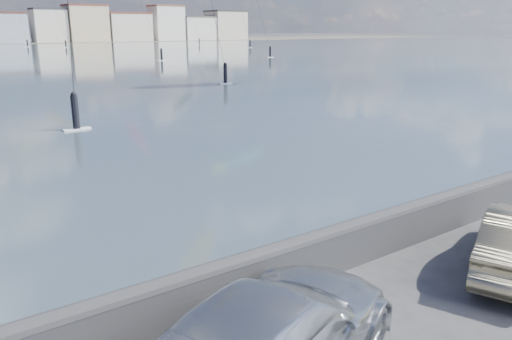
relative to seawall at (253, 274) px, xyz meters
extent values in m
cube|color=#28282B|center=(0.00, 0.00, -0.13)|extent=(400.00, 0.35, 0.90)
cylinder|color=#28282B|center=(0.00, 0.00, 0.32)|extent=(400.00, 0.36, 0.36)
cube|color=#9EA8B7|center=(25.50, 183.30, 4.17)|extent=(15.00, 12.00, 9.50)
cube|color=beige|center=(41.00, 183.30, 4.92)|extent=(11.00, 9.00, 11.00)
cube|color=#2D2D33|center=(41.00, 183.30, 10.72)|extent=(11.22, 9.18, 0.60)
cube|color=beige|center=(54.00, 183.30, 5.67)|extent=(14.00, 11.00, 12.50)
cube|color=brown|center=(54.00, 183.30, 12.22)|extent=(14.28, 11.22, 0.60)
cube|color=beige|center=(69.50, 183.30, 4.42)|extent=(16.00, 12.00, 10.00)
cube|color=brown|center=(69.50, 183.30, 9.72)|extent=(16.32, 12.24, 0.60)
cube|color=white|center=(86.00, 183.30, 5.92)|extent=(12.00, 10.00, 13.00)
cube|color=brown|center=(86.00, 183.30, 12.72)|extent=(12.24, 10.20, 0.60)
cube|color=white|center=(99.50, 183.30, 3.92)|extent=(14.00, 11.00, 9.00)
cube|color=#4C423D|center=(99.50, 183.30, 8.72)|extent=(14.28, 11.22, 0.60)
cube|color=beige|center=(114.00, 183.30, 5.17)|extent=(15.00, 12.00, 11.50)
cube|color=#383330|center=(114.00, 183.30, 11.22)|extent=(15.30, 12.24, 0.60)
cube|color=white|center=(71.35, 130.41, -0.53)|extent=(1.40, 0.42, 0.08)
cylinder|color=black|center=(71.35, 130.41, 0.37)|extent=(0.36, 0.36, 1.70)
sphere|color=black|center=(71.35, 130.41, 1.27)|extent=(0.28, 0.28, 0.28)
cylinder|color=black|center=(70.90, 135.83, 9.34)|extent=(0.94, 10.86, 17.25)
cube|color=white|center=(29.92, 68.26, -0.53)|extent=(1.40, 0.42, 0.08)
cylinder|color=black|center=(29.92, 68.26, 0.37)|extent=(0.36, 0.36, 1.70)
sphere|color=black|center=(29.92, 68.26, 1.27)|extent=(0.28, 0.28, 0.28)
cylinder|color=black|center=(30.35, 75.63, 7.68)|extent=(0.90, 14.75, 13.94)
cube|color=white|center=(32.05, 131.16, -0.53)|extent=(1.40, 0.42, 0.08)
cylinder|color=black|center=(32.05, 131.16, 0.37)|extent=(0.36, 0.36, 1.70)
sphere|color=black|center=(32.05, 131.16, 1.27)|extent=(0.28, 0.28, 0.28)
cylinder|color=black|center=(31.25, 135.54, 10.23)|extent=(1.65, 8.79, 19.03)
cube|color=white|center=(25.04, 142.75, -0.53)|extent=(1.40, 0.42, 0.08)
cylinder|color=black|center=(25.04, 142.75, 0.37)|extent=(0.36, 0.36, 1.70)
sphere|color=black|center=(25.04, 142.75, 1.27)|extent=(0.28, 0.28, 0.28)
cube|color=white|center=(49.54, 65.42, -0.53)|extent=(1.40, 0.42, 0.08)
cylinder|color=black|center=(49.54, 65.42, 0.37)|extent=(0.36, 0.36, 1.70)
sphere|color=black|center=(49.54, 65.42, 1.27)|extent=(0.28, 0.28, 0.28)
cube|color=white|center=(20.24, 33.44, -0.53)|extent=(1.40, 0.42, 0.08)
cylinder|color=black|center=(20.24, 33.44, 0.37)|extent=(0.36, 0.36, 1.70)
sphere|color=black|center=(20.24, 33.44, 1.27)|extent=(0.28, 0.28, 0.28)
cube|color=white|center=(2.18, 19.15, -0.53)|extent=(1.40, 0.42, 0.08)
cylinder|color=black|center=(2.18, 19.15, 0.37)|extent=(0.36, 0.36, 1.70)
sphere|color=black|center=(2.18, 19.15, 1.27)|extent=(0.28, 0.28, 0.28)
cube|color=white|center=(71.45, 103.33, -0.53)|extent=(1.40, 0.42, 0.08)
cylinder|color=black|center=(71.45, 103.33, 0.37)|extent=(0.36, 0.36, 1.70)
sphere|color=black|center=(71.45, 103.33, 1.27)|extent=(0.28, 0.28, 0.28)
camera|label=1|loc=(-4.98, -7.14, 4.59)|focal=35.00mm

